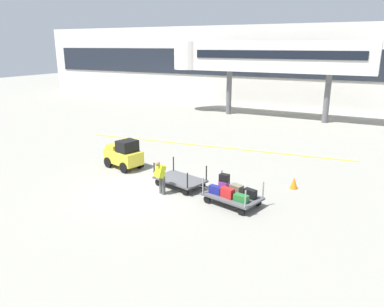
{
  "coord_description": "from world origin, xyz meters",
  "views": [
    {
      "loc": [
        9.4,
        -12.78,
        6.4
      ],
      "look_at": [
        0.82,
        3.52,
        0.96
      ],
      "focal_mm": 34.53,
      "sensor_mm": 36.0,
      "label": 1
    }
  ],
  "objects": [
    {
      "name": "baggage_cart_middle",
      "position": [
        4.25,
        0.58,
        0.49
      ],
      "size": [
        3.09,
        1.92,
        1.1
      ],
      "color": "#4C4C4F",
      "rests_on": "ground_plane"
    },
    {
      "name": "apron_lead_line",
      "position": [
        -0.35,
        8.39,
        0.0
      ],
      "size": [
        17.85,
        2.18,
        0.01
      ],
      "primitive_type": "cube",
      "rotation": [
        0.0,
        0.0,
        0.11
      ],
      "color": "yellow",
      "rests_on": "ground_plane"
    },
    {
      "name": "ground_plane",
      "position": [
        0.0,
        0.0,
        0.0
      ],
      "size": [
        120.0,
        120.0,
        0.0
      ],
      "primitive_type": "plane",
      "color": "gray"
    },
    {
      "name": "jet_bridge",
      "position": [
        -1.15,
        19.99,
        5.34
      ],
      "size": [
        18.23,
        3.0,
        6.7
      ],
      "color": "silver",
      "rests_on": "ground_plane"
    },
    {
      "name": "baggage_cart_lead",
      "position": [
        1.36,
        1.28,
        0.35
      ],
      "size": [
        3.09,
        1.92,
        1.1
      ],
      "color": "#4C4C4F",
      "rests_on": "ground_plane"
    },
    {
      "name": "baggage_handler",
      "position": [
        1.06,
        0.1,
        0.87
      ],
      "size": [
        0.53,
        0.54,
        1.56
      ],
      "color": "#4C4C4C",
      "rests_on": "ground_plane"
    },
    {
      "name": "terminal_building",
      "position": [
        0.0,
        25.98,
        4.19
      ],
      "size": [
        62.78,
        2.51,
        8.37
      ],
      "color": "silver",
      "rests_on": "ground_plane"
    },
    {
      "name": "safety_cone_near",
      "position": [
        6.15,
        3.51,
        0.28
      ],
      "size": [
        0.36,
        0.36,
        0.55
      ],
      "primitive_type": "cone",
      "color": "orange",
      "rests_on": "ground_plane"
    },
    {
      "name": "baggage_tug",
      "position": [
        -2.67,
        2.29,
        0.75
      ],
      "size": [
        2.3,
        1.66,
        1.58
      ],
      "color": "gold",
      "rests_on": "ground_plane"
    }
  ]
}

